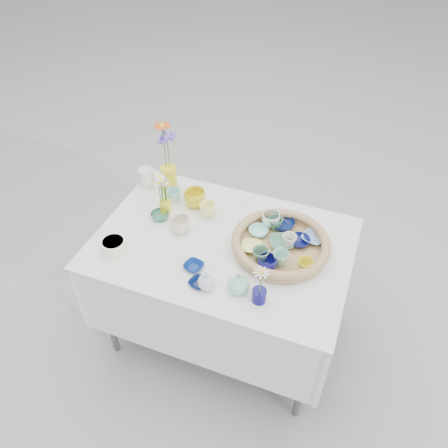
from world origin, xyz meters
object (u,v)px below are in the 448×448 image
(display_table, at_px, (223,331))
(bud_vase_seafoam, at_px, (238,283))
(wicker_tray, at_px, (280,244))
(tall_vase_yellow, at_px, (169,180))

(display_table, relative_size, bud_vase_seafoam, 12.34)
(display_table, bearing_deg, bud_vase_seafoam, -56.19)
(display_table, height_order, bud_vase_seafoam, bud_vase_seafoam)
(display_table, distance_m, bud_vase_seafoam, 0.87)
(display_table, relative_size, wicker_tray, 2.66)
(display_table, bearing_deg, tall_vase_yellow, 146.71)
(wicker_tray, relative_size, tall_vase_yellow, 2.93)
(display_table, relative_size, tall_vase_yellow, 7.79)
(display_table, bearing_deg, wicker_tray, 10.12)
(tall_vase_yellow, bearing_deg, bud_vase_seafoam, -42.01)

